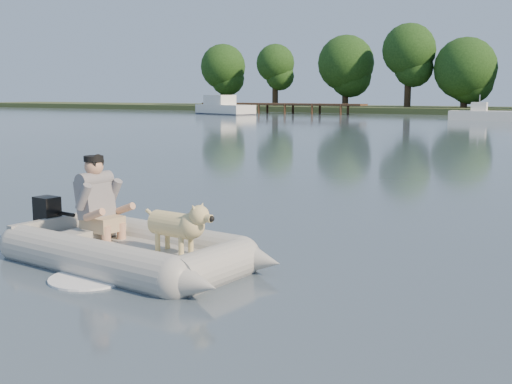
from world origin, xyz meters
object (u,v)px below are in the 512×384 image
Objects in this scene: dinghy at (132,217)px; man at (96,196)px; dock at (280,108)px; motorboat at (482,108)px; cabin_cruiser at (225,105)px; dog at (174,229)px.

dinghy is 4.22× the size of man.
motorboat is (21.06, -6.86, 0.41)m from dock.
dinghy is 0.96× the size of motorboat.
cabin_cruiser reaches higher than motorboat.
dinghy is at bearing -63.60° from dock.
dog is at bearing -63.02° from dock.
man is at bearing 180.00° from dog.
cabin_cruiser is at bearing 127.47° from dinghy.
cabin_cruiser is 1.48× the size of motorboat.
dinghy reaches higher than dog.
man is at bearing -87.98° from motorboat.
cabin_cruiser is at bearing 126.91° from man.
dog is 55.69m from cabin_cruiser.
motorboat is (-3.98, 44.90, 0.13)m from man.
cabin_cruiser reaches higher than dinghy.
man is (25.04, -51.75, 0.27)m from dock.
cabin_cruiser is (-29.25, 46.96, 0.33)m from dinghy.
dock is 57.49m from man.
motorboat reaches higher than dock.
cabin_cruiser reaches higher than dog.
dog is 45.35m from motorboat.
dock is at bearing 122.53° from dog.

